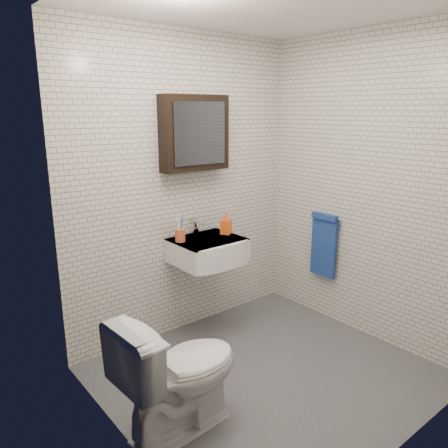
% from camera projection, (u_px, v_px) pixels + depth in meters
% --- Properties ---
extents(ground, '(2.20, 2.00, 0.01)m').
position_uv_depth(ground, '(266.00, 373.00, 3.21)').
color(ground, '#494C50').
rests_on(ground, ground).
extents(room_shell, '(2.22, 2.02, 2.51)m').
position_uv_depth(room_shell, '(272.00, 176.00, 2.84)').
color(room_shell, silver).
rests_on(room_shell, ground).
extents(washbasin, '(0.55, 0.50, 0.20)m').
position_uv_depth(washbasin, '(210.00, 251.00, 3.60)').
color(washbasin, white).
rests_on(washbasin, room_shell).
extents(faucet, '(0.06, 0.20, 0.15)m').
position_uv_depth(faucet, '(196.00, 227.00, 3.70)').
color(faucet, silver).
rests_on(faucet, washbasin).
extents(mirror_cabinet, '(0.60, 0.15, 0.60)m').
position_uv_depth(mirror_cabinet, '(195.00, 133.00, 3.50)').
color(mirror_cabinet, black).
rests_on(mirror_cabinet, room_shell).
extents(towel_rail, '(0.09, 0.30, 0.58)m').
position_uv_depth(towel_rail, '(324.00, 243.00, 3.92)').
color(towel_rail, silver).
rests_on(towel_rail, room_shell).
extents(toothbrush_cup, '(0.08, 0.08, 0.23)m').
position_uv_depth(toothbrush_cup, '(180.00, 235.00, 3.52)').
color(toothbrush_cup, '#CC5533').
rests_on(toothbrush_cup, washbasin).
extents(soap_bottle, '(0.11, 0.11, 0.18)m').
position_uv_depth(soap_bottle, '(226.00, 224.00, 3.72)').
color(soap_bottle, orange).
rests_on(soap_bottle, washbasin).
extents(toilet, '(0.78, 0.47, 0.78)m').
position_uv_depth(toilet, '(179.00, 372.00, 2.57)').
color(toilet, white).
rests_on(toilet, ground).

